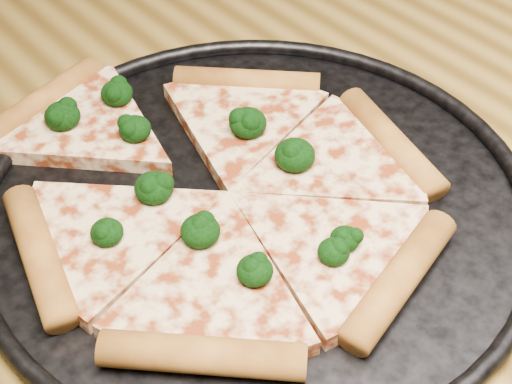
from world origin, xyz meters
TOP-DOWN VIEW (x-y plane):
  - dining_table at (0.00, 0.00)m, footprint 1.20×0.90m
  - pizza_pan at (-0.05, 0.05)m, footprint 0.41×0.41m
  - pizza at (-0.07, 0.07)m, footprint 0.32×0.37m
  - broccoli_florets at (-0.07, 0.10)m, footprint 0.17×0.26m

SIDE VIEW (x-z plane):
  - dining_table at x=0.00m, z-range 0.28..1.03m
  - pizza_pan at x=-0.05m, z-range 0.75..0.77m
  - pizza at x=-0.07m, z-range 0.75..0.78m
  - broccoli_florets at x=-0.07m, z-range 0.76..0.79m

